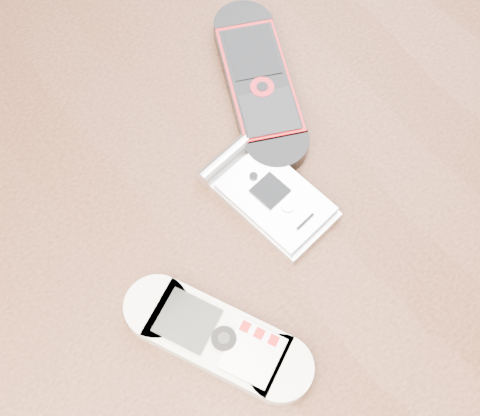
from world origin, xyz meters
The scene contains 5 objects.
ground centered at (0.00, 0.00, 0.00)m, with size 4.00×4.00×0.00m, color #472B19.
table centered at (0.00, 0.00, 0.64)m, with size 1.20×0.80×0.75m.
nokia_white centered at (-0.07, -0.07, 0.76)m, with size 0.05×0.14×0.02m, color silver.
nokia_black_red centered at (0.09, 0.08, 0.76)m, with size 0.05×0.17×0.02m, color black.
motorola_razr centered at (0.03, -0.01, 0.76)m, with size 0.06×0.11×0.02m, color silver.
Camera 1 is at (-0.13, -0.17, 1.22)m, focal length 50.00 mm.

